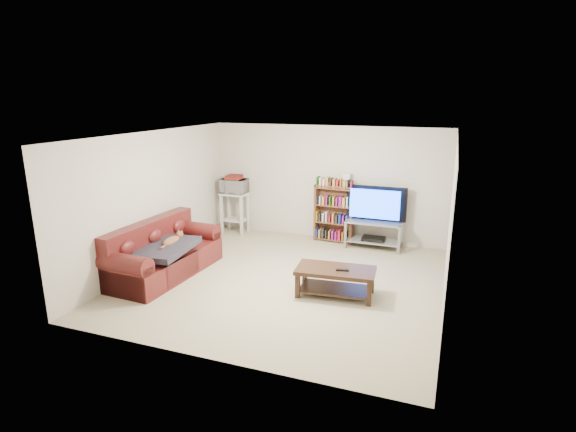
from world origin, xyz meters
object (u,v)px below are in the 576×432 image
at_px(tv_stand, 374,230).
at_px(coffee_table, 335,277).
at_px(bookshelf, 334,213).
at_px(sofa, 162,256).

bearing_deg(tv_stand, coffee_table, -93.58).
bearing_deg(bookshelf, tv_stand, -5.59).
xyz_separation_m(tv_stand, bookshelf, (-0.86, 0.14, 0.24)).
relative_size(coffee_table, bookshelf, 1.04).
bearing_deg(tv_stand, sofa, -140.09).
bearing_deg(tv_stand, bookshelf, 170.99).
relative_size(sofa, bookshelf, 1.83).
bearing_deg(coffee_table, tv_stand, 81.02).
bearing_deg(bookshelf, sofa, -126.18).
bearing_deg(sofa, coffee_table, 6.70).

